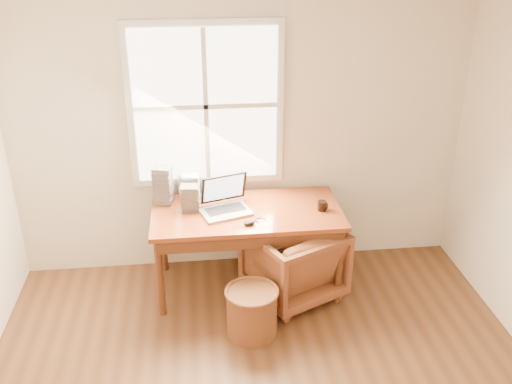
# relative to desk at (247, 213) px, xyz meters

# --- Properties ---
(room_shell) EXTENTS (4.04, 4.54, 2.64)m
(room_shell) POSITION_rel_desk_xyz_m (-0.02, -1.64, 0.59)
(room_shell) COLOR brown
(room_shell) RESTS_ON ground
(desk) EXTENTS (1.60, 0.80, 0.04)m
(desk) POSITION_rel_desk_xyz_m (0.00, 0.00, 0.00)
(desk) COLOR brown
(desk) RESTS_ON room_shell
(armchair) EXTENTS (0.95, 0.96, 0.66)m
(armchair) POSITION_rel_desk_xyz_m (0.38, -0.17, -0.40)
(armchair) COLOR brown
(armchair) RESTS_ON room_shell
(wicker_stool) EXTENTS (0.44, 0.44, 0.39)m
(wicker_stool) POSITION_rel_desk_xyz_m (-0.03, -0.66, -0.53)
(wicker_stool) COLOR brown
(wicker_stool) RESTS_ON room_shell
(laptop) EXTENTS (0.50, 0.52, 0.30)m
(laptop) POSITION_rel_desk_xyz_m (-0.18, -0.03, 0.17)
(laptop) COLOR #A6A9AD
(laptop) RESTS_ON desk
(mouse) EXTENTS (0.11, 0.08, 0.03)m
(mouse) POSITION_rel_desk_xyz_m (-0.00, -0.25, 0.04)
(mouse) COLOR black
(mouse) RESTS_ON desk
(coffee_mug) EXTENTS (0.09, 0.09, 0.08)m
(coffee_mug) POSITION_rel_desk_xyz_m (0.63, -0.07, 0.06)
(coffee_mug) COLOR black
(coffee_mug) RESTS_ON desk
(cd_stack_a) EXTENTS (0.13, 0.12, 0.25)m
(cd_stack_a) POSITION_rel_desk_xyz_m (-0.45, 0.22, 0.15)
(cd_stack_a) COLOR silver
(cd_stack_a) RESTS_ON desk
(cd_stack_b) EXTENTS (0.15, 0.14, 0.22)m
(cd_stack_b) POSITION_rel_desk_xyz_m (-0.47, 0.07, 0.13)
(cd_stack_b) COLOR #28272C
(cd_stack_b) RESTS_ON desk
(cd_stack_c) EXTENTS (0.18, 0.16, 0.33)m
(cd_stack_c) POSITION_rel_desk_xyz_m (-0.70, 0.23, 0.19)
(cd_stack_c) COLOR #9496A1
(cd_stack_c) RESTS_ON desk
(cd_stack_d) EXTENTS (0.19, 0.18, 0.20)m
(cd_stack_d) POSITION_rel_desk_xyz_m (-0.48, 0.36, 0.12)
(cd_stack_d) COLOR silver
(cd_stack_d) RESTS_ON desk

